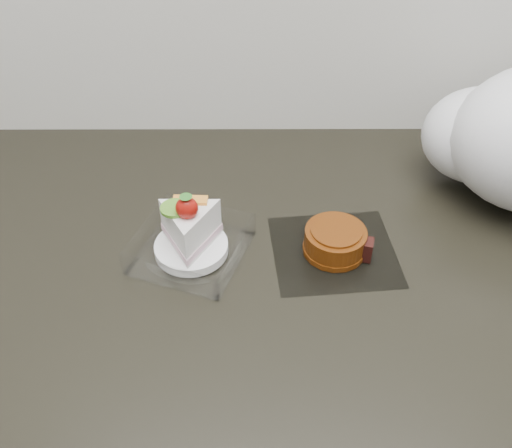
# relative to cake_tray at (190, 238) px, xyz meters

# --- Properties ---
(counter) EXTENTS (2.04, 0.64, 0.90)m
(counter) POSITION_rel_cake_tray_xyz_m (0.17, 0.02, -0.48)
(counter) COLOR black
(counter) RESTS_ON ground
(cake_tray) EXTENTS (0.18, 0.18, 0.11)m
(cake_tray) POSITION_rel_cake_tray_xyz_m (0.00, 0.00, 0.00)
(cake_tray) COLOR white
(cake_tray) RESTS_ON counter
(mooncake_wrap) EXTENTS (0.18, 0.18, 0.04)m
(mooncake_wrap) POSITION_rel_cake_tray_xyz_m (0.20, 0.00, -0.01)
(mooncake_wrap) COLOR white
(mooncake_wrap) RESTS_ON counter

